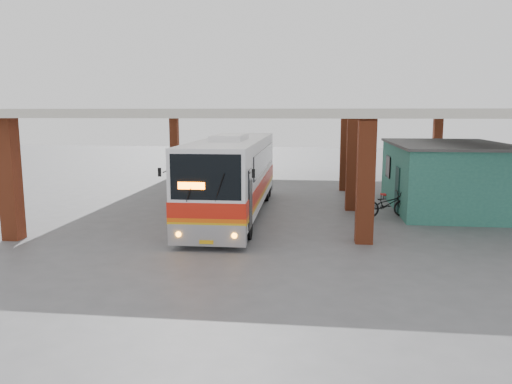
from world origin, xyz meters
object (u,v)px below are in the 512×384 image
Objects in this scene: red_chair at (388,192)px; motorcycle at (386,204)px; coach_bus at (234,175)px; pedestrian at (365,209)px.

motorcycle is at bearing -112.28° from red_chair.
red_chair is (7.41, 4.95, -1.40)m from coach_bus.
coach_bus reaches higher than red_chair.
pedestrian is 1.87× the size of red_chair.
coach_bus is 7.69× the size of pedestrian.
pedestrian is at bearing -118.21° from red_chair.
coach_bus reaches higher than motorcycle.
pedestrian reaches higher than motorcycle.
coach_bus is 6.06m from pedestrian.
red_chair is at bearing 32.90° from coach_bus.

